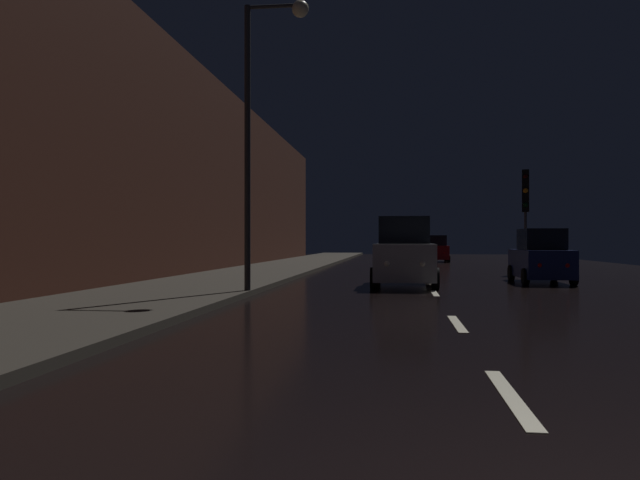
{
  "coord_description": "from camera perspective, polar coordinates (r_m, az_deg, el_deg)",
  "views": [
    {
      "loc": [
        -1.04,
        -2.87,
        1.43
      ],
      "look_at": [
        -3.25,
        14.97,
        1.47
      ],
      "focal_mm": 34.75,
      "sensor_mm": 36.0,
      "label": 1
    }
  ],
  "objects": [
    {
      "name": "ground",
      "position": [
        27.42,
        9.24,
        -3.14
      ],
      "size": [
        26.42,
        84.0,
        0.02
      ],
      "primitive_type": "cube",
      "color": "black"
    },
    {
      "name": "sidewalk_left",
      "position": [
        28.04,
        -5.25,
        -2.9
      ],
      "size": [
        4.4,
        84.0,
        0.15
      ],
      "primitive_type": "cube",
      "color": "#38332B",
      "rests_on": "ground"
    },
    {
      "name": "building_facade_left",
      "position": [
        25.54,
        -12.69,
        6.69
      ],
      "size": [
        0.8,
        63.0,
        8.92
      ],
      "primitive_type": "cube",
      "color": "#472319",
      "rests_on": "ground"
    },
    {
      "name": "lane_centerline",
      "position": [
        19.44,
        10.14,
        -4.33
      ],
      "size": [
        0.16,
        28.82,
        0.01
      ],
      "color": "beige",
      "rests_on": "ground"
    },
    {
      "name": "traffic_light_far_right",
      "position": [
        29.3,
        18.4,
        3.65
      ],
      "size": [
        0.36,
        0.48,
        4.65
      ],
      "rotation": [
        0.0,
        0.0,
        -1.75
      ],
      "color": "#38383A",
      "rests_on": "ground"
    },
    {
      "name": "streetlamp_overhead",
      "position": [
        16.57,
        -5.18,
        12.45
      ],
      "size": [
        1.7,
        0.44,
        7.67
      ],
      "color": "#2D2D30",
      "rests_on": "ground"
    },
    {
      "name": "car_approaching_headlights",
      "position": [
        20.08,
        7.72,
        -1.33
      ],
      "size": [
        2.03,
        4.39,
        2.21
      ],
      "rotation": [
        0.0,
        0.0,
        -1.57
      ],
      "color": "#A5A8AD",
      "rests_on": "ground"
    },
    {
      "name": "car_parked_right_far",
      "position": [
        22.72,
        19.66,
        -1.58
      ],
      "size": [
        1.71,
        3.7,
        1.86
      ],
      "rotation": [
        0.0,
        0.0,
        1.57
      ],
      "color": "#141E51",
      "rests_on": "ground"
    },
    {
      "name": "car_distant_taillights",
      "position": [
        43.71,
        10.65,
        -0.89
      ],
      "size": [
        1.69,
        3.66,
        1.84
      ],
      "rotation": [
        0.0,
        0.0,
        1.57
      ],
      "color": "maroon",
      "rests_on": "ground"
    }
  ]
}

